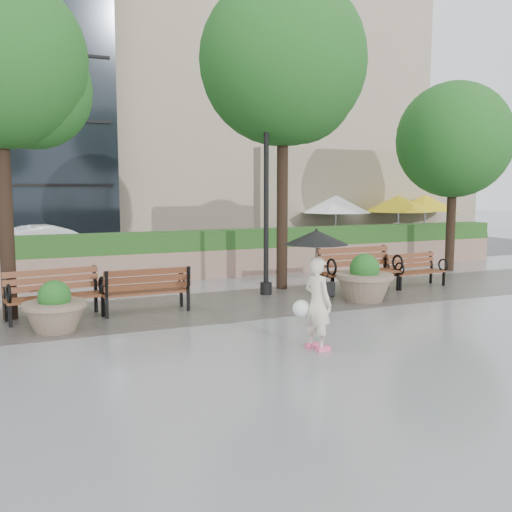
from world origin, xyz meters
name	(u,v)px	position (x,y,z in m)	size (l,w,h in m)	color
ground	(257,341)	(0.00, 0.00, 0.00)	(100.00, 100.00, 0.00)	gray
cobble_strip	(200,307)	(0.00, 3.00, 0.01)	(28.00, 3.20, 0.01)	#383330
hedge_wall	(154,257)	(0.00, 7.00, 0.66)	(24.00, 0.80, 1.35)	#977061
cafe_wall	(374,203)	(9.50, 10.00, 2.00)	(10.00, 0.60, 4.00)	tan
cafe_hedge	(398,248)	(9.00, 7.80, 0.45)	(8.00, 0.50, 0.90)	#244B19
asphalt_street	(125,263)	(0.00, 11.00, 0.00)	(40.00, 7.00, 0.00)	black
bldg_stone	(251,61)	(10.00, 23.00, 10.00)	(18.00, 10.00, 20.00)	tan
bench_1	(55,305)	(-2.94, 3.06, 0.29)	(1.88, 0.94, 0.97)	brown
bench_2	(146,299)	(-1.18, 2.95, 0.28)	(1.77, 0.72, 0.94)	brown
bench_3	(359,279)	(4.20, 3.17, 0.32)	(2.05, 0.82, 1.09)	brown
bench_4	(416,277)	(5.95, 3.15, 0.26)	(1.66, 0.78, 0.86)	brown
planter_left	(55,312)	(-3.03, 2.05, 0.36)	(1.11, 1.11, 0.93)	#7F6B56
planter_right	(364,283)	(3.63, 2.14, 0.43)	(1.30, 1.30, 1.09)	#7F6B56
lamppost	(266,212)	(1.93, 3.77, 2.00)	(0.28, 0.28, 4.52)	black
tree_0	(7,69)	(-3.59, 3.54, 4.79)	(3.40, 3.30, 6.57)	black
tree_1	(287,69)	(2.81, 4.43, 5.50)	(4.11, 4.11, 7.70)	black
tree_2	(456,144)	(9.07, 5.22, 3.92)	(3.58, 3.50, 5.78)	black
patio_umb_white	(336,205)	(7.07, 8.87, 1.99)	(2.50, 2.50, 2.30)	black
patio_umb_yellow_a	(399,204)	(9.63, 8.62, 1.99)	(2.50, 2.50, 2.30)	black
patio_umb_yellow_b	(425,203)	(11.30, 9.13, 1.99)	(2.50, 2.50, 2.30)	black
car_right	(55,248)	(-2.32, 10.29, 0.71)	(1.50, 4.30, 1.42)	silver
pedestrian	(317,278)	(0.66, -0.81, 1.15)	(1.03, 1.03, 1.89)	#EFE5C9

